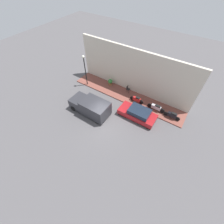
{
  "coord_description": "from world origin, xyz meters",
  "views": [
    {
      "loc": [
        -7.91,
        -6.38,
        13.11
      ],
      "look_at": [
        1.37,
        -0.26,
        0.6
      ],
      "focal_mm": 24.0,
      "sensor_mm": 36.0,
      "label": 1
    }
  ],
  "objects_px": {
    "motorcycle_black": "(172,115)",
    "cafe_chair": "(128,89)",
    "parked_car": "(138,114)",
    "streetlamp": "(85,66)",
    "motorcycle_red": "(137,99)",
    "delivery_van": "(90,106)",
    "potted_plant": "(110,82)",
    "scooter_silver": "(156,107)"
  },
  "relations": [
    {
      "from": "potted_plant",
      "to": "motorcycle_red",
      "type": "bearing_deg",
      "value": -103.07
    },
    {
      "from": "potted_plant",
      "to": "delivery_van",
      "type": "bearing_deg",
      "value": -170.66
    },
    {
      "from": "motorcycle_red",
      "to": "motorcycle_black",
      "type": "distance_m",
      "value": 4.41
    },
    {
      "from": "motorcycle_black",
      "to": "cafe_chair",
      "type": "distance_m",
      "value": 6.39
    },
    {
      "from": "delivery_van",
      "to": "motorcycle_black",
      "type": "xyz_separation_m",
      "value": [
        4.15,
        -8.13,
        -0.39
      ]
    },
    {
      "from": "delivery_van",
      "to": "motorcycle_red",
      "type": "relative_size",
      "value": 2.65
    },
    {
      "from": "scooter_silver",
      "to": "cafe_chair",
      "type": "height_order",
      "value": "cafe_chair"
    },
    {
      "from": "parked_car",
      "to": "delivery_van",
      "type": "height_order",
      "value": "delivery_van"
    },
    {
      "from": "parked_car",
      "to": "cafe_chair",
      "type": "xyz_separation_m",
      "value": [
        3.11,
        3.02,
        0.03
      ]
    },
    {
      "from": "delivery_van",
      "to": "streetlamp",
      "type": "xyz_separation_m",
      "value": [
        3.72,
        3.62,
        1.99
      ]
    },
    {
      "from": "delivery_van",
      "to": "motorcycle_red",
      "type": "bearing_deg",
      "value": -40.84
    },
    {
      "from": "motorcycle_red",
      "to": "potted_plant",
      "type": "relative_size",
      "value": 2.04
    },
    {
      "from": "streetlamp",
      "to": "motorcycle_black",
      "type": "bearing_deg",
      "value": -87.87
    },
    {
      "from": "scooter_silver",
      "to": "parked_car",
      "type": "bearing_deg",
      "value": 146.78
    },
    {
      "from": "motorcycle_black",
      "to": "streetlamp",
      "type": "bearing_deg",
      "value": 92.13
    },
    {
      "from": "potted_plant",
      "to": "cafe_chair",
      "type": "relative_size",
      "value": 0.94
    },
    {
      "from": "parked_car",
      "to": "streetlamp",
      "type": "distance_m",
      "value": 8.93
    },
    {
      "from": "delivery_van",
      "to": "motorcycle_black",
      "type": "height_order",
      "value": "delivery_van"
    },
    {
      "from": "scooter_silver",
      "to": "potted_plant",
      "type": "relative_size",
      "value": 2.44
    },
    {
      "from": "potted_plant",
      "to": "cafe_chair",
      "type": "distance_m",
      "value": 2.74
    },
    {
      "from": "parked_car",
      "to": "streetlamp",
      "type": "relative_size",
      "value": 0.99
    },
    {
      "from": "delivery_van",
      "to": "cafe_chair",
      "type": "height_order",
      "value": "delivery_van"
    },
    {
      "from": "delivery_van",
      "to": "scooter_silver",
      "type": "bearing_deg",
      "value": -55.3
    },
    {
      "from": "motorcycle_black",
      "to": "potted_plant",
      "type": "distance_m",
      "value": 9.09
    },
    {
      "from": "delivery_van",
      "to": "parked_car",
      "type": "bearing_deg",
      "value": -65.09
    },
    {
      "from": "parked_car",
      "to": "delivery_van",
      "type": "relative_size",
      "value": 0.9
    },
    {
      "from": "motorcycle_black",
      "to": "motorcycle_red",
      "type": "bearing_deg",
      "value": 88.13
    },
    {
      "from": "scooter_silver",
      "to": "cafe_chair",
      "type": "xyz_separation_m",
      "value": [
        1.07,
        4.36,
        0.07
      ]
    },
    {
      "from": "motorcycle_black",
      "to": "cafe_chair",
      "type": "height_order",
      "value": "cafe_chair"
    },
    {
      "from": "motorcycle_red",
      "to": "streetlamp",
      "type": "bearing_deg",
      "value": 94.54
    },
    {
      "from": "delivery_van",
      "to": "scooter_silver",
      "type": "relative_size",
      "value": 2.23
    },
    {
      "from": "motorcycle_red",
      "to": "potted_plant",
      "type": "xyz_separation_m",
      "value": [
        1.07,
        4.6,
        0.01
      ]
    },
    {
      "from": "potted_plant",
      "to": "scooter_silver",
      "type": "bearing_deg",
      "value": -98.55
    },
    {
      "from": "delivery_van",
      "to": "motorcycle_black",
      "type": "relative_size",
      "value": 2.5
    },
    {
      "from": "motorcycle_red",
      "to": "delivery_van",
      "type": "bearing_deg",
      "value": 139.16
    },
    {
      "from": "streetlamp",
      "to": "potted_plant",
      "type": "distance_m",
      "value": 3.99
    },
    {
      "from": "parked_car",
      "to": "potted_plant",
      "type": "distance_m",
      "value": 6.54
    },
    {
      "from": "delivery_van",
      "to": "streetlamp",
      "type": "relative_size",
      "value": 1.11
    },
    {
      "from": "parked_car",
      "to": "potted_plant",
      "type": "bearing_deg",
      "value": 61.7
    },
    {
      "from": "parked_car",
      "to": "potted_plant",
      "type": "height_order",
      "value": "parked_car"
    },
    {
      "from": "parked_car",
      "to": "motorcycle_black",
      "type": "relative_size",
      "value": 2.24
    },
    {
      "from": "streetlamp",
      "to": "potted_plant",
      "type": "relative_size",
      "value": 4.9
    }
  ]
}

